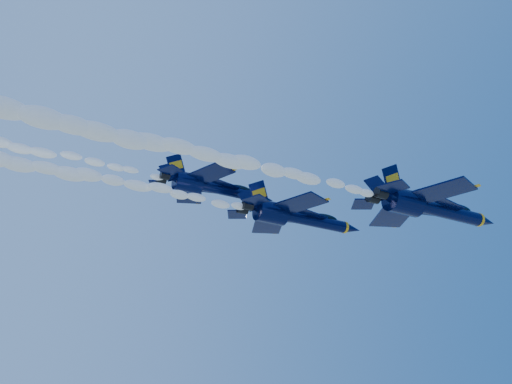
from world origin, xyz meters
name	(u,v)px	position (x,y,z in m)	size (l,w,h in m)	color
jet_lead	(429,207)	(21.25, -14.19, 151.17)	(19.88, 16.31, 7.39)	black
smoke_trail_jet_lead	(185,151)	(-10.39, -14.19, 150.71)	(46.28, 2.37, 2.14)	white
jet_second	(295,217)	(10.06, -1.56, 152.35)	(18.65, 15.30, 6.93)	black
smoke_trail_jet_second	(50,169)	(-21.05, -1.56, 151.90)	(46.28, 2.23, 2.00)	white
jet_third	(211,187)	(-0.79, 1.63, 155.63)	(16.41, 13.46, 6.10)	black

